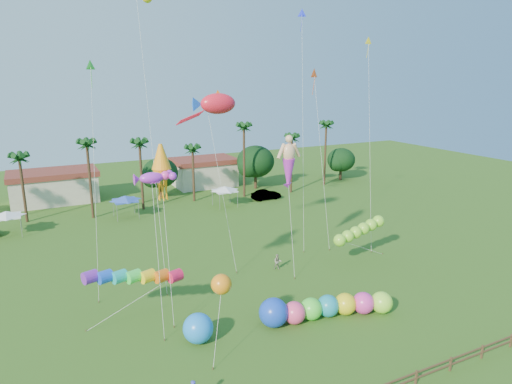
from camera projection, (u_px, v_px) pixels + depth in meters
name	position (u px, v px, depth m)	size (l,w,h in m)	color
ground	(320.00, 347.00, 32.05)	(160.00, 160.00, 0.00)	#285116
tree_line	(178.00, 171.00, 70.65)	(69.46, 8.91, 11.00)	#3A2819
buildings_row	(128.00, 182.00, 73.52)	(35.00, 7.00, 4.00)	beige
tent_row	(126.00, 199.00, 60.23)	(31.00, 4.00, 0.60)	white
car_b	(266.00, 195.00, 70.38)	(1.59, 4.56, 1.50)	#4C4C54
spectator_b	(278.00, 262.00, 44.79)	(0.76, 0.59, 1.57)	gray
caterpillar_inflatable	(322.00, 308.00, 35.59)	(10.98, 4.32, 2.25)	#FF437F
blue_ball	(198.00, 328.00, 32.41)	(2.18, 2.18, 2.18)	#1A81F2
rainbow_tube	(152.00, 280.00, 34.73)	(8.64, 2.03, 3.88)	#DD1847
green_worm	(340.00, 240.00, 45.04)	(9.57, 1.36, 3.51)	#84D830
orange_ball_kite	(221.00, 284.00, 30.43)	(2.20, 2.51, 5.71)	orange
merman_kite	(289.00, 166.00, 44.68)	(2.90, 5.29, 12.54)	#E9B084
fish_kite	(218.00, 104.00, 44.32)	(5.58, 5.92, 17.03)	red
squid_kite	(162.00, 170.00, 35.26)	(1.92, 4.74, 13.57)	orange
lobster_kite	(152.00, 178.00, 33.87)	(3.24, 5.04, 11.76)	#B229D1
delta_kite_red	(314.00, 77.00, 49.17)	(1.33, 4.73, 19.37)	#E54D19
delta_kite_yellow	(369.00, 48.00, 48.89)	(2.51, 4.94, 22.64)	yellow
delta_kite_green	(91.00, 72.00, 38.49)	(2.15, 5.21, 19.85)	green
delta_kite_blue	(302.00, 22.00, 47.25)	(2.02, 4.24, 25.28)	#1C2BFE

